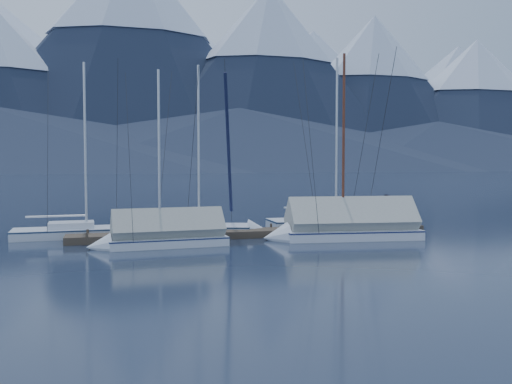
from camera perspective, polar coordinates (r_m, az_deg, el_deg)
ground at (r=25.04m, az=1.25°, el=-5.27°), size 1000.00×1000.00×0.00m
mountain_range at (r=398.13m, az=-14.26°, el=10.86°), size 877.00×584.00×150.50m
dock at (r=26.93m, az=0.00°, el=-4.45°), size 18.00×1.50×0.54m
mooring_posts at (r=26.76m, az=-1.03°, el=-3.97°), size 15.12×1.52×0.35m
sailboat_open_left at (r=28.03m, az=-16.38°, el=-4.16°), size 7.16×3.05×9.38m
sailboat_open_mid at (r=28.02m, az=-5.00°, el=-4.05°), size 7.42×4.26×9.46m
sailboat_open_right at (r=31.26m, az=9.34°, el=-3.31°), size 7.95×3.40×10.45m
sailboat_covered_near at (r=26.22m, az=8.79°, el=-3.85°), size 7.74×3.42×9.76m
sailboat_covered_far at (r=23.96m, az=-10.37°, el=-4.70°), size 6.07×2.55×8.40m
person at (r=30.12m, az=13.63°, el=-1.76°), size 0.51×0.66×1.61m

